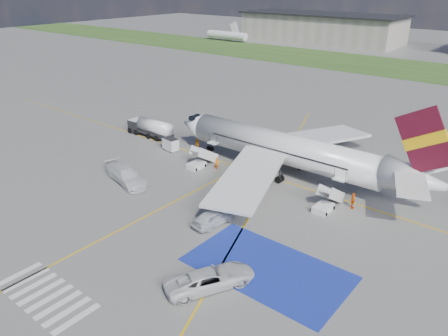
{
  "coord_description": "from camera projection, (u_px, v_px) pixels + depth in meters",
  "views": [
    {
      "loc": [
        26.66,
        -30.59,
        23.22
      ],
      "look_at": [
        -1.57,
        4.31,
        3.5
      ],
      "focal_mm": 35.0,
      "sensor_mm": 36.0,
      "label": 1
    }
  ],
  "objects": [
    {
      "name": "airstairs_fwd",
      "position": [
        198.0,
        162.0,
        57.88
      ],
      "size": [
        1.9,
        5.2,
        3.6
      ],
      "color": "silver",
      "rests_on": "ground"
    },
    {
      "name": "van_white_a",
      "position": [
        210.0,
        276.0,
        35.22
      ],
      "size": [
        4.89,
        6.23,
        2.13
      ],
      "primitive_type": "imported",
      "rotation": [
        0.0,
        0.0,
        2.67
      ],
      "color": "silver",
      "rests_on": "ground"
    },
    {
      "name": "airliner",
      "position": [
        292.0,
        151.0,
        54.2
      ],
      "size": [
        36.81,
        32.95,
        11.92
      ],
      "color": "silver",
      "rests_on": "ground"
    },
    {
      "name": "crew_aft",
      "position": [
        353.0,
        201.0,
        47.32
      ],
      "size": [
        0.51,
        1.12,
        1.87
      ],
      "primitive_type": "imported",
      "rotation": [
        0.0,
        0.0,
        1.62
      ],
      "color": "#EF580C",
      "rests_on": "ground"
    },
    {
      "name": "airstairs_aft",
      "position": [
        325.0,
        204.0,
        47.23
      ],
      "size": [
        1.9,
        5.2,
        3.6
      ],
      "color": "silver",
      "rests_on": "ground"
    },
    {
      "name": "taxiway_line_main",
      "position": [
        272.0,
        177.0,
        55.01
      ],
      "size": [
        120.0,
        0.2,
        0.01
      ],
      "primitive_type": "cube",
      "color": "gold",
      "rests_on": "ground"
    },
    {
      "name": "taxiway_line_cross",
      "position": [
        104.0,
        238.0,
        42.23
      ],
      "size": [
        0.2,
        60.0,
        0.01
      ],
      "primitive_type": "cube",
      "color": "gold",
      "rests_on": "ground"
    },
    {
      "name": "gpu_cart",
      "position": [
        171.0,
        145.0,
        63.25
      ],
      "size": [
        2.44,
        1.74,
        1.9
      ],
      "rotation": [
        0.0,
        0.0,
        -0.13
      ],
      "color": "silver",
      "rests_on": "ground"
    },
    {
      "name": "crew_fwd",
      "position": [
        217.0,
        164.0,
        56.95
      ],
      "size": [
        0.7,
        0.71,
        1.64
      ],
      "primitive_type": "imported",
      "rotation": [
        0.0,
        0.0,
        0.82
      ],
      "color": "orange",
      "rests_on": "ground"
    },
    {
      "name": "fuel_tanker",
      "position": [
        151.0,
        129.0,
        68.73
      ],
      "size": [
        8.4,
        2.51,
        2.85
      ],
      "rotation": [
        0.0,
        0.0,
        0.02
      ],
      "color": "black",
      "rests_on": "ground"
    },
    {
      "name": "crew_nose",
      "position": [
        197.0,
        145.0,
        63.28
      ],
      "size": [
        1.09,
        1.1,
        1.79
      ],
      "primitive_type": "imported",
      "rotation": [
        0.0,
        0.0,
        -0.82
      ],
      "color": "orange",
      "rests_on": "ground"
    },
    {
      "name": "car_silver_a",
      "position": [
        213.0,
        217.0,
        44.29
      ],
      "size": [
        2.41,
        4.92,
        1.62
      ],
      "primitive_type": "imported",
      "rotation": [
        0.0,
        0.0,
        3.03
      ],
      "color": "silver",
      "rests_on": "ground"
    },
    {
      "name": "ground",
      "position": [
        210.0,
        214.0,
        46.47
      ],
      "size": [
        400.0,
        400.0,
        0.0
      ],
      "primitive_type": "plane",
      "color": "#60605E",
      "rests_on": "ground"
    },
    {
      "name": "staging_box",
      "position": [
        267.0,
        268.0,
        37.86
      ],
      "size": [
        14.0,
        8.0,
        0.01
      ],
      "primitive_type": "cube",
      "color": "navy",
      "rests_on": "ground"
    },
    {
      "name": "van_white_b",
      "position": [
        125.0,
        173.0,
        53.4
      ],
      "size": [
        6.7,
        4.04,
        2.45
      ],
      "primitive_type": "imported",
      "rotation": [
        0.0,
        0.0,
        1.32
      ],
      "color": "silver",
      "rests_on": "ground"
    },
    {
      "name": "taxiway_line_diag",
      "position": [
        272.0,
        177.0,
        55.01
      ],
      "size": [
        20.71,
        56.45,
        0.01
      ],
      "primitive_type": "cube",
      "rotation": [
        0.0,
        0.0,
        0.35
      ],
      "color": "gold",
      "rests_on": "ground"
    },
    {
      "name": "terminal_west",
      "position": [
        321.0,
        28.0,
        168.67
      ],
      "size": [
        60.0,
        22.0,
        10.0
      ],
      "primitive_type": "cube",
      "color": "gray",
      "rests_on": "ground"
    },
    {
      "name": "car_silver_b",
      "position": [
        234.0,
        206.0,
        46.7
      ],
      "size": [
        1.89,
        4.69,
        1.51
      ],
      "primitive_type": "imported",
      "rotation": [
        0.0,
        0.0,
        3.08
      ],
      "color": "silver",
      "rests_on": "ground"
    },
    {
      "name": "crosswalk",
      "position": [
        46.0,
        295.0,
        34.69
      ],
      "size": [
        9.0,
        4.0,
        0.01
      ],
      "color": "silver",
      "rests_on": "ground"
    },
    {
      "name": "grass_strip",
      "position": [
        446.0,
        73.0,
        114.09
      ],
      "size": [
        400.0,
        30.0,
        0.01
      ],
      "primitive_type": "cube",
      "color": "#2D4C1E",
      "rests_on": "ground"
    }
  ]
}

